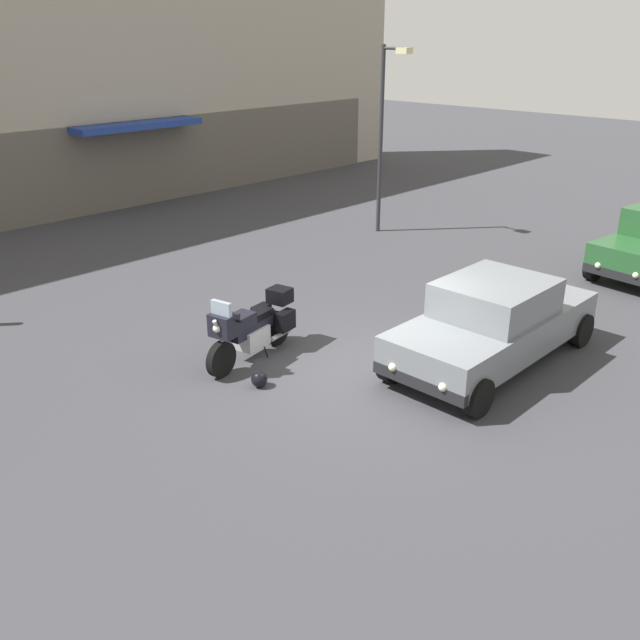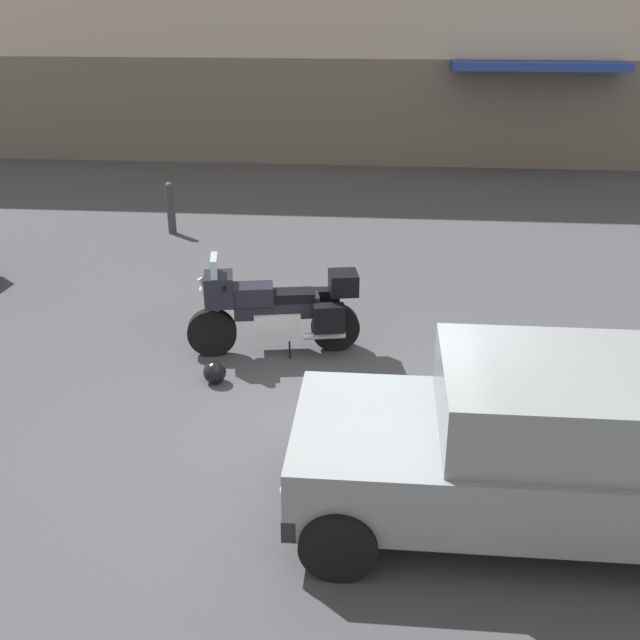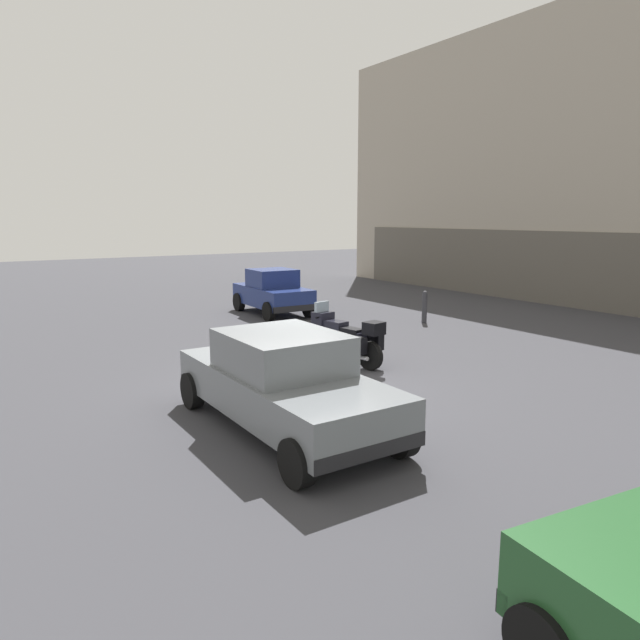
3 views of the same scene
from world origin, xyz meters
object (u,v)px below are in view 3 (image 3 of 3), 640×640
Objects in this scene: car_sedan_far at (284,382)px; car_compact_side at (273,292)px; helmet at (296,357)px; bollard_curbside at (425,306)px; motorcycle at (345,337)px.

car_sedan_far is 11.07m from car_compact_side.
bollard_curbside reaches higher than helmet.
car_sedan_far reaches higher than helmet.
bollard_curbside is (-2.21, 6.03, 0.40)m from helmet.
motorcycle is at bearing -48.45° from car_sedan_far.
motorcycle reaches higher than helmet.
car_compact_side is at bearing 156.30° from helmet.
motorcycle is 8.02× the size of helmet.
motorcycle is at bearing 167.24° from car_compact_side.
car_compact_side reaches higher than motorcycle.
car_compact_side is at bearing -27.45° from car_sedan_far.
helmet is 6.94m from car_compact_side.
helmet is 6.44m from bollard_curbside.
bollard_curbside is (4.12, 3.26, -0.23)m from car_compact_side.
motorcycle is 2.19× the size of bollard_curbside.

